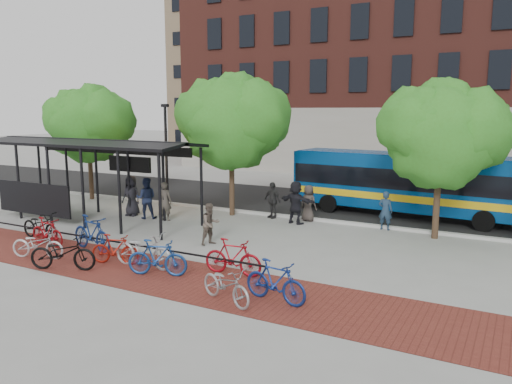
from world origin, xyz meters
The scene contains 31 objects.
ground centered at (0.00, 0.00, 0.00)m, with size 160.00×160.00×0.00m, color #9E9E99.
asphalt_street centered at (0.00, 8.00, 0.01)m, with size 160.00×8.00×0.01m, color black.
curb centered at (0.00, 4.00, 0.06)m, with size 160.00×0.25×0.12m, color #B7B7B2.
brick_strip centered at (-2.00, -5.00, 0.00)m, with size 24.00×3.00×0.01m, color maroon.
bike_rack_rail centered at (-3.30, -4.10, 0.00)m, with size 12.00×0.05×0.95m, color black.
building_tower centered at (-16.00, 40.00, 15.00)m, with size 22.00×22.00×30.00m, color #7A664C.
bus_shelter centered at (-8.13, -0.48, 3.00)m, with size 10.60×3.07×3.60m.
tree_a centered at (-11.91, 3.35, 4.24)m, with size 4.90×4.00×6.18m.
tree_b centered at (-2.90, 3.35, 4.46)m, with size 5.15×4.20×6.47m.
tree_c centered at (6.09, 3.35, 4.05)m, with size 4.66×3.80×5.92m.
lamp_post_left centered at (-7.00, 3.60, 2.75)m, with size 0.35×0.20×5.12m.
bus centered at (4.24, 6.83, 1.66)m, with size 10.85×3.34×2.88m.
bike_0 centered at (-7.05, -3.93, 0.53)m, with size 0.70×2.00×1.05m, color black.
bike_1 centered at (-6.07, -4.43, 0.51)m, with size 0.48×1.71×1.03m, color maroon.
bike_2 centered at (-5.05, -5.62, 0.48)m, with size 0.64×1.82×0.96m, color #BBBBBD.
bike_3 centered at (-4.17, -4.13, 0.62)m, with size 0.58×2.06×1.24m, color navy.
bike_4 centered at (-3.34, -6.07, 0.54)m, with size 0.72×2.06×1.08m, color black.
bike_5 centered at (-2.36, -4.88, 0.48)m, with size 0.46×1.61×0.97m, color maroon.
bike_6 centered at (-1.34, -4.73, 0.57)m, with size 0.75×2.15×1.13m, color #ABABAE.
bike_7 centered at (-0.46, -5.13, 0.55)m, with size 0.51×1.82×1.09m, color navy.
bike_9 centered at (1.46, -4.03, 0.55)m, with size 0.52×1.82×1.10m, color maroon.
bike_10 centered at (2.42, -5.95, 0.48)m, with size 0.64×1.83×0.96m, color #949597.
bike_11 centered at (3.49, -5.33, 0.55)m, with size 0.51×1.82×1.09m, color navy.
pedestrian_0 centered at (-7.03, 1.02, 0.93)m, with size 0.90×0.59×1.85m, color black.
pedestrian_1 centered at (-4.99, 0.88, 0.87)m, with size 0.63×0.42×1.73m, color #453E37.
pedestrian_2 centered at (-6.00, 0.83, 0.93)m, with size 0.90×0.70×1.86m, color #1A223E.
pedestrian_4 centered at (-1.07, 3.63, 0.82)m, with size 0.96×0.40×1.64m, color #2A2A2A.
pedestrian_5 centered at (0.32, 3.08, 0.92)m, with size 1.72×0.55×1.85m, color black.
pedestrian_6 centered at (0.61, 3.80, 0.80)m, with size 0.78×0.51×1.60m, color #3D3430.
pedestrian_7 centered at (3.97, 3.80, 0.79)m, with size 0.58×0.38×1.59m, color #22374F.
pedestrian_8 centered at (-1.00, -1.50, 0.76)m, with size 0.74×0.58×1.52m, color brown.
Camera 1 is at (8.79, -16.15, 4.81)m, focal length 35.00 mm.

